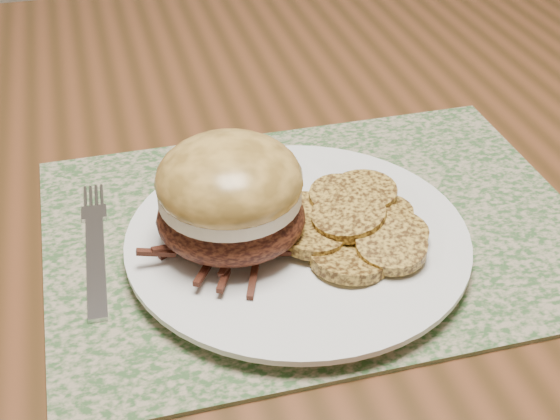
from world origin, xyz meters
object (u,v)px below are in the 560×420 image
object	(u,v)px
fork	(95,245)
dinner_plate	(297,242)
dining_table	(149,218)
pork_sandwich	(230,196)

from	to	relation	value
fork	dinner_plate	bearing A→B (deg)	-13.51
dinner_plate	dining_table	bearing A→B (deg)	118.76
dining_table	pork_sandwich	distance (m)	0.24
pork_sandwich	fork	size ratio (longest dim) A/B	0.83
dinner_plate	fork	bearing A→B (deg)	163.70
dining_table	dinner_plate	world-z (taller)	dinner_plate
dinner_plate	fork	distance (m)	0.17
dinner_plate	pork_sandwich	size ratio (longest dim) A/B	1.74
dining_table	fork	distance (m)	0.18
fork	pork_sandwich	bearing A→B (deg)	-18.39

